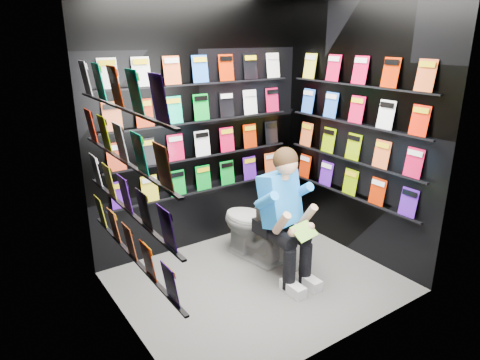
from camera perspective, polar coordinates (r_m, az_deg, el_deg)
floor at (r=4.09m, az=2.32°, el=-13.36°), size 2.40×2.40×0.00m
wall_back at (r=4.39m, az=-5.32°, el=7.24°), size 2.40×0.04×2.60m
wall_front at (r=2.87m, az=14.67°, el=0.42°), size 2.40×0.04×2.60m
wall_left at (r=3.03m, az=-15.90°, el=1.30°), size 0.04×2.00×2.60m
wall_right at (r=4.38m, az=15.35°, el=6.62°), size 0.04×2.00×2.60m
comics_back at (r=4.36m, az=-5.12°, el=7.24°), size 2.10×0.06×1.37m
comics_left at (r=3.04m, az=-15.38°, el=1.49°), size 0.06×1.70×1.37m
comics_right at (r=4.36m, az=15.10°, el=6.65°), size 0.06×1.70×1.37m
toilet at (r=4.32m, az=1.83°, el=-5.93°), size 0.54×0.81×0.73m
longbox at (r=4.44m, az=5.27°, el=-8.26°), size 0.37×0.48×0.32m
longbox_lid at (r=4.37m, az=5.34°, el=-6.23°), size 0.40×0.50×0.03m
reader at (r=3.89m, az=5.19°, el=-2.66°), size 0.62×0.80×1.34m
held_comic at (r=3.72m, az=8.55°, el=-6.77°), size 0.26×0.18×0.10m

